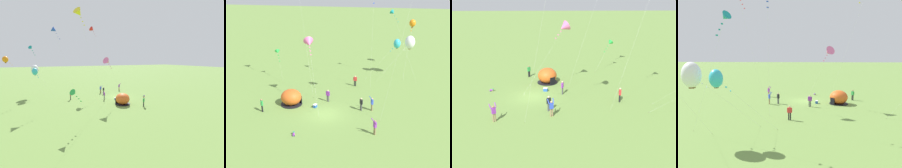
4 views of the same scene
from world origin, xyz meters
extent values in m
plane|color=olive|center=(0.00, 0.00, 0.00)|extent=(300.00, 300.00, 0.00)
ellipsoid|color=#D8591E|center=(-5.15, 1.71, 1.05)|extent=(2.70, 2.60, 2.10)
cylinder|color=black|center=(-5.15, 1.71, 0.05)|extent=(2.81, 2.81, 0.10)
cube|color=black|center=(-4.12, 2.45, 0.55)|extent=(0.56, 0.72, 1.10)
cube|color=#2659B2|center=(-1.82, 1.57, 0.19)|extent=(0.47, 0.59, 0.38)
cube|color=white|center=(-1.82, 1.57, 0.41)|extent=(0.48, 0.60, 0.06)
cylinder|color=purple|center=(-1.91, -5.38, 0.17)|extent=(0.32, 0.38, 0.22)
sphere|color=beige|center=(-2.00, -5.14, 0.20)|extent=(0.19, 0.19, 0.19)
cylinder|color=#338C59|center=(-2.00, -5.14, 0.29)|extent=(0.24, 0.24, 0.06)
cylinder|color=beige|center=(-2.04, -5.31, 0.09)|extent=(0.07, 0.07, 0.17)
cylinder|color=beige|center=(-1.86, -5.23, 0.09)|extent=(0.07, 0.07, 0.17)
cylinder|color=navy|center=(-1.94, -5.52, 0.07)|extent=(0.09, 0.09, 0.13)
cylinder|color=navy|center=(-1.79, -5.46, 0.07)|extent=(0.09, 0.09, 0.13)
cylinder|color=black|center=(-7.81, -1.16, 0.44)|extent=(0.15, 0.15, 0.88)
cylinder|color=black|center=(-7.95, -1.02, 0.44)|extent=(0.15, 0.15, 0.88)
cube|color=green|center=(-7.88, -1.09, 1.18)|extent=(0.44, 0.44, 0.60)
sphere|color=#9E7051|center=(-7.88, -1.09, 1.61)|extent=(0.22, 0.22, 0.22)
cylinder|color=green|center=(-7.71, -1.27, 1.18)|extent=(0.09, 0.09, 0.58)
cylinder|color=green|center=(-8.05, -0.91, 1.18)|extent=(0.09, 0.09, 0.58)
cylinder|color=#4C4C51|center=(-0.60, 3.69, 0.44)|extent=(0.15, 0.15, 0.88)
cylinder|color=#4C4C51|center=(-0.80, 3.73, 0.44)|extent=(0.15, 0.15, 0.88)
cube|color=purple|center=(-0.70, 3.71, 1.18)|extent=(0.42, 0.32, 0.60)
sphere|color=beige|center=(-0.70, 3.71, 1.61)|extent=(0.22, 0.22, 0.22)
cylinder|color=purple|center=(-0.45, 3.66, 1.18)|extent=(0.09, 0.09, 0.58)
cylinder|color=purple|center=(-0.94, 3.76, 1.18)|extent=(0.09, 0.09, 0.58)
cylinder|color=#8C7251|center=(6.43, -3.20, 0.44)|extent=(0.15, 0.15, 0.88)
cylinder|color=#8C7251|center=(6.32, -3.03, 0.44)|extent=(0.15, 0.15, 0.88)
cube|color=purple|center=(6.37, -3.12, 1.18)|extent=(0.41, 0.45, 0.60)
sphere|color=#9E7051|center=(6.37, -3.12, 1.61)|extent=(0.22, 0.22, 0.22)
cylinder|color=purple|center=(6.40, -3.42, 1.64)|extent=(0.34, 0.33, 0.50)
cylinder|color=purple|center=(6.10, -2.98, 1.64)|extent=(0.38, 0.24, 0.50)
cylinder|color=#4C4C51|center=(4.15, 2.08, 0.44)|extent=(0.15, 0.15, 0.88)
cylinder|color=#4C4C51|center=(4.02, 2.23, 0.44)|extent=(0.15, 0.15, 0.88)
cube|color=black|center=(4.09, 2.16, 1.18)|extent=(0.42, 0.45, 0.60)
sphere|color=beige|center=(4.09, 2.16, 1.61)|extent=(0.22, 0.22, 0.22)
cylinder|color=black|center=(4.24, 1.96, 1.18)|extent=(0.09, 0.09, 0.58)
cylinder|color=black|center=(3.93, 2.35, 1.18)|extent=(0.09, 0.09, 0.58)
cylinder|color=black|center=(1.76, 10.24, 0.44)|extent=(0.15, 0.15, 0.88)
cylinder|color=black|center=(1.96, 10.22, 0.44)|extent=(0.15, 0.15, 0.88)
cube|color=red|center=(1.86, 10.23, 1.18)|extent=(0.40, 0.27, 0.60)
sphere|color=beige|center=(1.86, 10.23, 1.61)|extent=(0.22, 0.22, 0.22)
cylinder|color=red|center=(1.61, 10.25, 1.18)|extent=(0.09, 0.09, 0.58)
cylinder|color=red|center=(2.11, 10.21, 1.18)|extent=(0.09, 0.09, 0.58)
cylinder|color=#8C7251|center=(5.45, 2.36, 0.44)|extent=(0.15, 0.15, 0.88)
cylinder|color=#8C7251|center=(5.38, 2.55, 0.44)|extent=(0.15, 0.15, 0.88)
cube|color=blue|center=(5.41, 2.45, 1.18)|extent=(0.37, 0.44, 0.60)
sphere|color=tan|center=(5.41, 2.45, 1.61)|extent=(0.22, 0.22, 0.22)
cylinder|color=blue|center=(5.38, 2.15, 1.64)|extent=(0.37, 0.28, 0.50)
cylinder|color=blue|center=(5.17, 2.64, 1.64)|extent=(0.39, 0.17, 0.50)
cylinder|color=silver|center=(8.11, 1.50, 7.90)|extent=(2.87, 3.29, 15.80)
cylinder|color=brown|center=(6.68, -0.14, 0.03)|extent=(0.03, 0.03, 0.06)
cylinder|color=silver|center=(-1.82, 1.43, 3.95)|extent=(2.75, 5.08, 7.90)
cylinder|color=brown|center=(-0.45, -1.11, 0.03)|extent=(0.03, 0.03, 0.06)
cone|color=pink|center=(-3.19, 3.96, 7.89)|extent=(1.84, 1.92, 1.61)
cube|color=pink|center=(-2.99, 3.58, 7.42)|extent=(0.19, 0.18, 0.12)
cube|color=pink|center=(-2.81, 3.26, 7.02)|extent=(0.18, 0.19, 0.12)
cube|color=pink|center=(-2.64, 2.94, 6.62)|extent=(0.19, 0.17, 0.12)
cylinder|color=silver|center=(-4.81, 7.06, 7.41)|extent=(3.57, 5.13, 14.83)
cylinder|color=brown|center=(-3.03, 4.50, 0.03)|extent=(0.03, 0.03, 0.06)
cylinder|color=silver|center=(4.19, 10.59, 7.03)|extent=(0.53, 3.90, 14.05)
cylinder|color=brown|center=(4.45, 8.64, 0.03)|extent=(0.03, 0.03, 0.06)
cylinder|color=silver|center=(-10.60, 10.26, 2.18)|extent=(1.89, 2.50, 4.37)
cylinder|color=brown|center=(-9.66, 9.02, 0.03)|extent=(0.03, 0.03, 0.06)
cone|color=green|center=(-11.54, 11.51, 4.37)|extent=(1.20, 1.22, 0.98)
cube|color=green|center=(-11.28, 11.16, 3.90)|extent=(0.21, 0.12, 0.12)
cube|color=green|center=(-11.06, 10.87, 3.49)|extent=(0.20, 0.16, 0.12)
cube|color=green|center=(-10.84, 10.58, 3.09)|extent=(0.16, 0.20, 0.12)
cylinder|color=brown|center=(2.90, 13.51, 0.03)|extent=(0.03, 0.03, 0.06)
cylinder|color=brown|center=(4.79, 12.67, 0.03)|extent=(0.03, 0.03, 0.06)
camera|label=1|loc=(-29.23, 14.13, 8.37)|focal=24.00mm
camera|label=2|loc=(8.27, -27.44, 15.11)|focal=42.00mm
camera|label=3|loc=(29.52, 3.02, 12.05)|focal=42.00mm
camera|label=4|loc=(0.42, 34.74, 7.75)|focal=35.00mm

